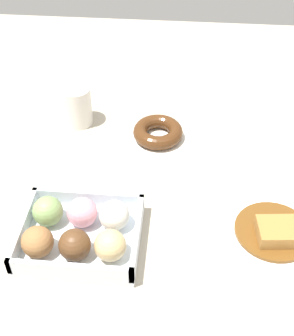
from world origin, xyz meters
TOP-DOWN VIEW (x-y plane):
  - ground_plane at (0.00, 0.00)m, footprint 1.60×1.60m
  - curry_plate at (-0.15, 0.05)m, footprint 0.23×0.23m
  - donut_box at (0.20, 0.08)m, footprint 0.20×0.16m
  - chocolate_ring_donut at (0.09, -0.22)m, footprint 0.15×0.15m
  - coffee_mug at (0.27, -0.26)m, footprint 0.06×0.06m

SIDE VIEW (x-z plane):
  - ground_plane at x=0.00m, z-range 0.00..0.00m
  - curry_plate at x=-0.15m, z-range -0.02..0.05m
  - chocolate_ring_donut at x=0.09m, z-range 0.00..0.03m
  - donut_box at x=0.20m, z-range 0.00..0.06m
  - coffee_mug at x=0.27m, z-range 0.00..0.09m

